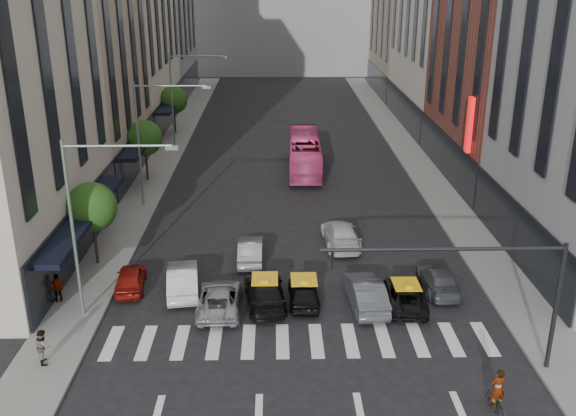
{
  "coord_description": "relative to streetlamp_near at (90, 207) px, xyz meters",
  "views": [
    {
      "loc": [
        -1.28,
        -24.55,
        16.44
      ],
      "look_at": [
        -0.59,
        8.7,
        4.0
      ],
      "focal_mm": 40.0,
      "sensor_mm": 36.0,
      "label": 1
    }
  ],
  "objects": [
    {
      "name": "sidewalk_right",
      "position": [
        21.54,
        26.0,
        -5.83
      ],
      "size": [
        3.0,
        96.0,
        0.15
      ],
      "primitive_type": "cube",
      "color": "slate",
      "rests_on": "ground"
    },
    {
      "name": "building_right_b",
      "position": [
        27.04,
        23.0,
        7.1
      ],
      "size": [
        8.0,
        18.0,
        26.0
      ],
      "primitive_type": "cube",
      "color": "brown",
      "rests_on": "ground"
    },
    {
      "name": "tree_far",
      "position": [
        -1.76,
        38.0,
        -2.25
      ],
      "size": [
        2.88,
        2.88,
        4.95
      ],
      "color": "black",
      "rests_on": "sidewalk_left"
    },
    {
      "name": "sidewalk_left",
      "position": [
        -1.46,
        26.0,
        -5.83
      ],
      "size": [
        3.0,
        96.0,
        0.15
      ],
      "primitive_type": "cube",
      "color": "slate",
      "rests_on": "ground"
    },
    {
      "name": "car_silver",
      "position": [
        5.86,
        0.54,
        -5.25
      ],
      "size": [
        2.24,
        4.72,
        1.3
      ],
      "primitive_type": "imported",
      "rotation": [
        0.0,
        0.0,
        3.16
      ],
      "color": "#949498",
      "rests_on": "ground"
    },
    {
      "name": "building_left_b",
      "position": [
        -6.96,
        24.0,
        6.1
      ],
      "size": [
        8.0,
        16.0,
        24.0
      ],
      "primitive_type": "cube",
      "color": "tan",
      "rests_on": "ground"
    },
    {
      "name": "taxi_left",
      "position": [
        8.18,
        1.15,
        -5.19
      ],
      "size": [
        2.49,
        5.07,
        1.42
      ],
      "primitive_type": "imported",
      "rotation": [
        0.0,
        0.0,
        3.25
      ],
      "color": "black",
      "rests_on": "ground"
    },
    {
      "name": "motorcycle",
      "position": [
        17.36,
        -7.85,
        -5.5
      ],
      "size": [
        0.82,
        1.62,
        0.81
      ],
      "primitive_type": "imported",
      "rotation": [
        0.0,
        0.0,
        3.33
      ],
      "color": "#232326",
      "rests_on": "ground"
    },
    {
      "name": "car_red",
      "position": [
        0.84,
        2.93,
        -5.27
      ],
      "size": [
        1.9,
        3.88,
        1.28
      ],
      "primitive_type": "imported",
      "rotation": [
        0.0,
        0.0,
        3.25
      ],
      "color": "maroon",
      "rests_on": "ground"
    },
    {
      "name": "car_white_front",
      "position": [
        3.73,
        2.55,
        -5.15
      ],
      "size": [
        2.19,
        4.76,
        1.51
      ],
      "primitive_type": "imported",
      "rotation": [
        0.0,
        0.0,
        3.27
      ],
      "color": "silver",
      "rests_on": "ground"
    },
    {
      "name": "car_grey_mid",
      "position": [
        13.38,
        0.81,
        -5.14
      ],
      "size": [
        1.99,
        4.77,
        1.53
      ],
      "primitive_type": "imported",
      "rotation": [
        0.0,
        0.0,
        3.22
      ],
      "color": "#43474B",
      "rests_on": "ground"
    },
    {
      "name": "rider",
      "position": [
        17.36,
        -7.85,
        -4.22
      ],
      "size": [
        0.7,
        0.53,
        1.74
      ],
      "primitive_type": "imported",
      "rotation": [
        0.0,
        0.0,
        3.33
      ],
      "color": "gray",
      "rests_on": "motorcycle"
    },
    {
      "name": "bus",
      "position": [
        11.3,
        24.75,
        -4.36
      ],
      "size": [
        2.87,
        11.16,
        3.09
      ],
      "primitive_type": "imported",
      "rotation": [
        0.0,
        0.0,
        3.12
      ],
      "color": "#E24284",
      "rests_on": "ground"
    },
    {
      "name": "car_grey_curb",
      "position": [
        17.59,
        2.48,
        -5.28
      ],
      "size": [
        1.76,
        4.31,
        1.25
      ],
      "primitive_type": "imported",
      "rotation": [
        0.0,
        0.0,
        3.14
      ],
      "color": "#46494E",
      "rests_on": "ground"
    },
    {
      "name": "traffic_signal",
      "position": [
        17.74,
        -5.0,
        -1.43
      ],
      "size": [
        10.1,
        0.2,
        6.0
      ],
      "color": "black",
      "rests_on": "ground"
    },
    {
      "name": "pedestrian_near",
      "position": [
        -1.44,
        -4.21,
        -4.95
      ],
      "size": [
        0.84,
        0.95,
        1.61
      ],
      "primitive_type": "imported",
      "rotation": [
        0.0,
        0.0,
        1.93
      ],
      "color": "gray",
      "rests_on": "sidewalk_left"
    },
    {
      "name": "streetlamp_near",
      "position": [
        0.0,
        0.0,
        0.0
      ],
      "size": [
        5.38,
        0.25,
        9.0
      ],
      "color": "gray",
      "rests_on": "sidewalk_left"
    },
    {
      "name": "car_row2_left",
      "position": [
        7.24,
        6.43,
        -5.23
      ],
      "size": [
        1.48,
        4.12,
        1.35
      ],
      "primitive_type": "imported",
      "rotation": [
        0.0,
        0.0,
        3.15
      ],
      "color": "#AFAFB5",
      "rests_on": "ground"
    },
    {
      "name": "taxi_right",
      "position": [
        15.45,
        0.78,
        -5.3
      ],
      "size": [
        2.4,
        4.54,
        1.21
      ],
      "primitive_type": "imported",
      "rotation": [
        0.0,
        0.0,
        3.05
      ],
      "color": "black",
      "rests_on": "ground"
    },
    {
      "name": "tree_near",
      "position": [
        -1.76,
        6.0,
        -2.25
      ],
      "size": [
        2.88,
        2.88,
        4.95
      ],
      "color": "black",
      "rests_on": "sidewalk_left"
    },
    {
      "name": "liberty_sign",
      "position": [
        22.64,
        16.0,
        0.1
      ],
      "size": [
        0.3,
        0.7,
        4.0
      ],
      "color": "red",
      "rests_on": "ground"
    },
    {
      "name": "streetlamp_far",
      "position": [
        0.0,
        32.0,
        0.0
      ],
      "size": [
        5.38,
        0.25,
        9.0
      ],
      "color": "gray",
      "rests_on": "sidewalk_left"
    },
    {
      "name": "tree_mid",
      "position": [
        -1.76,
        22.0,
        -2.25
      ],
      "size": [
        2.88,
        2.88,
        4.95
      ],
      "color": "black",
      "rests_on": "sidewalk_left"
    },
    {
      "name": "taxi_center",
      "position": [
        10.21,
        1.21,
        -5.24
      ],
      "size": [
        1.58,
        3.89,
        1.32
      ],
      "primitive_type": "imported",
      "rotation": [
        0.0,
        0.0,
        3.15
      ],
      "color": "black",
      "rests_on": "ground"
    },
    {
      "name": "ground",
      "position": [
        10.04,
        -4.0,
        -5.9
      ],
      "size": [
        160.0,
        160.0,
        0.0
      ],
      "primitive_type": "plane",
      "color": "black",
      "rests_on": "ground"
    },
    {
      "name": "streetlamp_mid",
      "position": [
        0.0,
        16.0,
        0.0
      ],
      "size": [
        5.38,
        0.25,
        9.0
      ],
      "color": "gray",
      "rests_on": "sidewalk_left"
    },
    {
      "name": "pedestrian_far",
      "position": [
        -2.56,
        1.33,
        -4.96
      ],
      "size": [
        1.0,
        0.69,
        1.58
      ],
      "primitive_type": "imported",
      "rotation": [
        0.0,
        0.0,
        3.5
      ],
      "color": "gray",
      "rests_on": "sidewalk_left"
    },
    {
      "name": "car_row2_right",
      "position": [
        12.87,
        8.65,
        -5.17
      ],
      "size": [
        2.34,
        5.16,
        1.47
      ],
      "primitive_type": "imported",
      "rotation": [
        0.0,
        0.0,
        3.2
      ],
      "color": "silver",
      "rests_on": "ground"
    }
  ]
}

